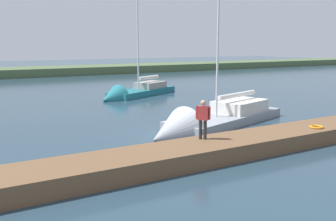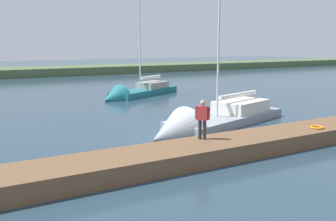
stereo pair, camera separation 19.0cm
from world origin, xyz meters
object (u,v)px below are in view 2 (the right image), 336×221
sailboat_outer_mooring (207,125)px  sailboat_mid_channel (135,94)px  person_on_dock (202,117)px  life_ring_buoy (317,127)px

sailboat_outer_mooring → sailboat_mid_channel: sailboat_outer_mooring is taller
sailboat_outer_mooring → person_on_dock: 5.67m
sailboat_mid_channel → person_on_dock: 18.94m
life_ring_buoy → sailboat_mid_channel: 19.18m
sailboat_outer_mooring → life_ring_buoy: bearing=99.7°
sailboat_mid_channel → life_ring_buoy: bearing=65.6°
life_ring_buoy → sailboat_mid_channel: sailboat_mid_channel is taller
life_ring_buoy → sailboat_outer_mooring: size_ratio=0.06×
life_ring_buoy → person_on_dock: person_on_dock is taller
sailboat_outer_mooring → person_on_dock: (3.39, 4.29, 1.49)m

